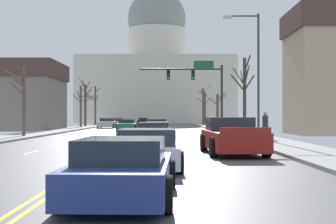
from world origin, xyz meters
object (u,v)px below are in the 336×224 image
(street_lamp_right, at_px, (255,65))
(sedan_oncoming_03, at_px, (145,121))
(signal_gantry, at_px, (200,81))
(sedan_near_01, at_px, (159,131))
(pickup_truck_near_03, at_px, (234,137))
(sedan_oncoming_01, at_px, (108,123))
(pedestrian_00, at_px, (267,125))
(sedan_oncoming_02, at_px, (118,122))
(sedan_near_00, at_px, (159,127))
(sedan_oncoming_00, at_px, (128,125))
(sedan_near_02, at_px, (156,134))
(sedan_near_05, at_px, (124,170))
(sedan_near_04, at_px, (149,150))

(street_lamp_right, relative_size, sedan_oncoming_03, 1.76)
(signal_gantry, distance_m, street_lamp_right, 15.89)
(street_lamp_right, height_order, sedan_near_01, street_lamp_right)
(pickup_truck_near_03, xyz_separation_m, sedan_oncoming_01, (-10.43, 41.70, -0.10))
(sedan_near_01, distance_m, pedestrian_00, 8.39)
(sedan_oncoming_03, bearing_deg, pedestrian_00, -80.26)
(street_lamp_right, height_order, sedan_oncoming_02, street_lamp_right)
(street_lamp_right, relative_size, sedan_near_00, 1.71)
(signal_gantry, bearing_deg, sedan_oncoming_00, 138.74)
(sedan_near_00, height_order, sedan_near_02, sedan_near_00)
(sedan_near_00, bearing_deg, sedan_oncoming_01, 108.23)
(sedan_near_02, relative_size, sedan_oncoming_00, 1.02)
(signal_gantry, distance_m, sedan_oncoming_01, 19.40)
(sedan_near_00, distance_m, sedan_oncoming_03, 47.23)
(sedan_near_01, bearing_deg, sedan_oncoming_03, 93.90)
(signal_gantry, bearing_deg, sedan_near_01, -106.50)
(sedan_near_00, bearing_deg, sedan_oncoming_03, 94.28)
(signal_gantry, relative_size, pedestrian_00, 4.68)
(signal_gantry, xyz_separation_m, street_lamp_right, (2.53, -15.69, -0.05))
(sedan_near_00, relative_size, pickup_truck_near_03, 0.81)
(street_lamp_right, bearing_deg, sedan_oncoming_01, 112.73)
(pedestrian_00, bearing_deg, sedan_near_00, 118.23)
(street_lamp_right, distance_m, sedan_oncoming_03, 58.79)
(sedan_oncoming_02, bearing_deg, signal_gantry, -69.60)
(signal_gantry, bearing_deg, street_lamp_right, -80.83)
(signal_gantry, height_order, pickup_truck_near_03, signal_gantry)
(sedan_oncoming_00, relative_size, sedan_oncoming_02, 0.97)
(sedan_oncoming_01, xyz_separation_m, pedestrian_00, (13.51, -33.14, 0.47))
(signal_gantry, relative_size, sedan_near_05, 1.73)
(sedan_oncoming_01, xyz_separation_m, sedan_oncoming_02, (-0.13, 13.19, -0.05))
(street_lamp_right, distance_m, sedan_near_02, 8.32)
(sedan_near_04, bearing_deg, sedan_oncoming_00, 95.75)
(sedan_near_04, height_order, sedan_oncoming_03, sedan_near_04)
(pickup_truck_near_03, relative_size, sedan_oncoming_00, 1.24)
(sedan_near_02, bearing_deg, pedestrian_00, 15.63)
(pickup_truck_near_03, bearing_deg, sedan_oncoming_00, 102.44)
(sedan_oncoming_03, bearing_deg, signal_gantry, -80.13)
(sedan_oncoming_01, height_order, sedan_oncoming_03, sedan_oncoming_01)
(signal_gantry, height_order, pedestrian_00, signal_gantry)
(sedan_near_04, bearing_deg, sedan_oncoming_03, 92.97)
(sedan_oncoming_00, height_order, sedan_oncoming_01, sedan_oncoming_01)
(sedan_near_05, relative_size, sedan_oncoming_01, 1.03)
(pickup_truck_near_03, relative_size, sedan_oncoming_02, 1.20)
(sedan_near_00, height_order, sedan_near_01, sedan_near_00)
(sedan_near_02, distance_m, sedan_oncoming_00, 26.01)
(signal_gantry, xyz_separation_m, sedan_near_04, (-3.50, -31.79, -4.29))
(sedan_near_00, xyz_separation_m, sedan_oncoming_01, (-6.80, 20.66, -0.00))
(sedan_oncoming_02, bearing_deg, sedan_near_02, -81.63)
(sedan_oncoming_02, bearing_deg, sedan_oncoming_00, -81.41)
(pickup_truck_near_03, bearing_deg, sedan_oncoming_02, 100.88)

